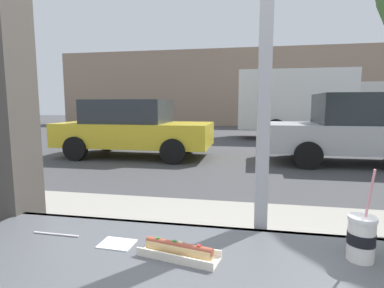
{
  "coord_description": "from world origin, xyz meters",
  "views": [
    {
      "loc": [
        -0.06,
        -1.15,
        1.47
      ],
      "look_at": [
        -0.71,
        2.32,
        1.01
      ],
      "focal_mm": 28.28,
      "sensor_mm": 36.0,
      "label": 1
    }
  ],
  "objects_px": {
    "soda_cup_right": "(361,237)",
    "parked_car_yellow": "(133,128)",
    "hotdog_tray_far": "(179,250)",
    "box_truck": "(311,102)",
    "parked_car_silver": "(362,129)"
  },
  "relations": [
    {
      "from": "soda_cup_right",
      "to": "parked_car_yellow",
      "type": "relative_size",
      "value": 0.07
    },
    {
      "from": "hotdog_tray_far",
      "to": "box_truck",
      "type": "height_order",
      "value": "box_truck"
    },
    {
      "from": "hotdog_tray_far",
      "to": "box_truck",
      "type": "xyz_separation_m",
      "value": [
        2.82,
        12.83,
        0.58
      ]
    },
    {
      "from": "parked_car_silver",
      "to": "soda_cup_right",
      "type": "bearing_deg",
      "value": -108.81
    },
    {
      "from": "hotdog_tray_far",
      "to": "parked_car_silver",
      "type": "xyz_separation_m",
      "value": [
        3.0,
        7.21,
        -0.12
      ]
    },
    {
      "from": "hotdog_tray_far",
      "to": "box_truck",
      "type": "distance_m",
      "value": 13.15
    },
    {
      "from": "hotdog_tray_far",
      "to": "parked_car_silver",
      "type": "relative_size",
      "value": 0.06
    },
    {
      "from": "hotdog_tray_far",
      "to": "parked_car_yellow",
      "type": "relative_size",
      "value": 0.07
    },
    {
      "from": "parked_car_yellow",
      "to": "soda_cup_right",
      "type": "bearing_deg",
      "value": -63.33
    },
    {
      "from": "soda_cup_right",
      "to": "parked_car_silver",
      "type": "height_order",
      "value": "parked_car_silver"
    },
    {
      "from": "soda_cup_right",
      "to": "box_truck",
      "type": "xyz_separation_m",
      "value": [
        2.25,
        12.74,
        0.53
      ]
    },
    {
      "from": "parked_car_silver",
      "to": "hotdog_tray_far",
      "type": "bearing_deg",
      "value": -112.6
    },
    {
      "from": "soda_cup_right",
      "to": "parked_car_yellow",
      "type": "height_order",
      "value": "parked_car_yellow"
    },
    {
      "from": "soda_cup_right",
      "to": "parked_car_silver",
      "type": "distance_m",
      "value": 7.53
    },
    {
      "from": "hotdog_tray_far",
      "to": "box_truck",
      "type": "relative_size",
      "value": 0.04
    }
  ]
}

